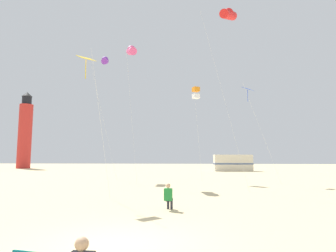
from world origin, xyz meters
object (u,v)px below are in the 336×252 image
at_px(kite_tube_violet, 105,61).
at_px(rv_van_cream, 233,163).
at_px(kite_diamond_gold, 87,63).
at_px(lighthouse_distant, 25,132).
at_px(kite_box_orange, 196,93).
at_px(kite_tube_scarlet, 228,14).
at_px(kite_flyer_standing, 169,196).
at_px(kite_tube_rainbow, 131,51).
at_px(kite_diamond_blue, 248,92).

bearing_deg(kite_tube_violet, rv_van_cream, 48.71).
height_order(kite_diamond_gold, lighthouse_distant, lighthouse_distant).
relative_size(kite_box_orange, kite_diamond_gold, 1.15).
distance_m(kite_tube_scarlet, rv_van_cream, 31.12).
bearing_deg(rv_van_cream, kite_flyer_standing, -105.66).
height_order(kite_tube_rainbow, kite_diamond_gold, kite_tube_rainbow).
bearing_deg(kite_diamond_gold, kite_box_orange, 64.10).
distance_m(kite_tube_scarlet, kite_box_orange, 8.37).
relative_size(kite_diamond_blue, rv_van_cream, 1.35).
relative_size(kite_tube_scarlet, kite_tube_rainbow, 1.11).
bearing_deg(kite_tube_scarlet, kite_tube_rainbow, 157.99).
bearing_deg(kite_tube_violet, kite_tube_rainbow, -53.19).
bearing_deg(kite_diamond_gold, kite_flyer_standing, -26.04).
xyz_separation_m(kite_diamond_gold, rv_van_cream, (12.71, 34.91, -6.18)).
relative_size(kite_diamond_blue, lighthouse_distant, 0.53).
bearing_deg(kite_tube_scarlet, rv_van_cream, 82.15).
distance_m(kite_tube_rainbow, kite_diamond_gold, 10.94).
bearing_deg(kite_tube_scarlet, kite_flyer_standing, -114.14).
xyz_separation_m(kite_tube_rainbow, lighthouse_distant, (-31.03, 33.94, -4.29)).
bearing_deg(kite_flyer_standing, rv_van_cream, -94.39).
distance_m(kite_tube_violet, kite_diamond_gold, 17.31).
bearing_deg(kite_tube_violet, kite_box_orange, -15.77).
bearing_deg(kite_diamond_blue, kite_tube_violet, 163.98).
relative_size(kite_tube_scarlet, kite_diamond_gold, 1.76).
distance_m(kite_diamond_gold, rv_van_cream, 37.66).
bearing_deg(rv_van_cream, kite_tube_rainbow, -120.11).
height_order(kite_diamond_blue, kite_tube_rainbow, kite_tube_rainbow).
bearing_deg(lighthouse_distant, kite_tube_scarlet, -43.40).
bearing_deg(kite_box_orange, kite_tube_scarlet, -68.28).
distance_m(kite_diamond_blue, kite_tube_violet, 16.58).
bearing_deg(kite_flyer_standing, kite_tube_rainbow, -62.31).
distance_m(kite_diamond_blue, kite_box_orange, 5.08).
xyz_separation_m(kite_diamond_blue, rv_van_cream, (1.60, 23.47, -6.95)).
height_order(kite_tube_violet, kite_diamond_gold, kite_tube_violet).
relative_size(kite_diamond_blue, kite_tube_scarlet, 0.63).
xyz_separation_m(kite_flyer_standing, kite_diamond_gold, (-4.82, 2.36, 6.96)).
height_order(kite_tube_violet, kite_box_orange, kite_tube_violet).
bearing_deg(kite_box_orange, kite_tube_violet, 164.23).
bearing_deg(kite_diamond_blue, kite_box_orange, 163.44).
distance_m(lighthouse_distant, rv_van_cream, 44.81).
bearing_deg(rv_van_cream, kite_tube_scarlet, -101.56).
bearing_deg(kite_box_orange, kite_diamond_gold, -115.90).
height_order(kite_diamond_blue, kite_tube_scarlet, kite_tube_scarlet).
relative_size(kite_tube_scarlet, kite_box_orange, 1.53).
xyz_separation_m(kite_tube_violet, rv_van_cream, (16.78, 19.11, -11.98)).
relative_size(kite_tube_scarlet, rv_van_cream, 2.16).
height_order(kite_flyer_standing, kite_tube_scarlet, kite_tube_scarlet).
xyz_separation_m(kite_tube_rainbow, kite_diamond_gold, (-0.31, -9.94, -4.56)).
relative_size(kite_tube_violet, lighthouse_distant, 0.84).
bearing_deg(lighthouse_distant, kite_flyer_standing, -52.45).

